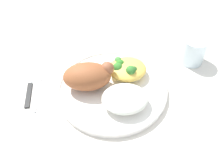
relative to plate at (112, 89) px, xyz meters
The scene contains 9 objects.
ground_plane 0.01m from the plate, ahead, with size 2.00×2.00×0.00m, color white.
plate is the anchor object (origin of this frame).
roasted_chicken 0.07m from the plate, 169.88° to the left, with size 0.13×0.08×0.06m.
rice_pile 0.07m from the plate, 64.63° to the right, with size 0.11×0.09×0.04m, color white.
mac_cheese_with_broccoli 0.07m from the plate, 46.73° to the left, with size 0.10×0.09×0.04m.
fork 0.19m from the plate, behind, with size 0.02×0.14×0.01m.
knife 0.22m from the plate, 168.57° to the left, with size 0.02×0.19×0.01m.
water_glass 0.26m from the plate, 23.72° to the left, with size 0.07×0.07×0.08m, color silver.
napkin 0.21m from the plate, 25.63° to the right, with size 0.07×0.13×0.00m, color white.
Camera 1 is at (-0.03, -0.42, 0.49)m, focal length 40.04 mm.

